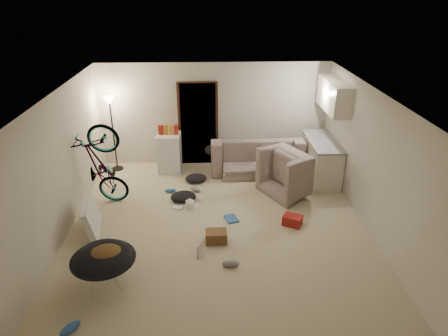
{
  "coord_description": "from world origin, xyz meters",
  "views": [
    {
      "loc": [
        -0.16,
        -6.32,
        4.17
      ],
      "look_at": [
        0.13,
        0.6,
        0.93
      ],
      "focal_mm": 32.0,
      "sensor_mm": 36.0,
      "label": 1
    }
  ],
  "objects_px": {
    "armchair": "(297,175)",
    "bicycle": "(103,183)",
    "kitchen_counter": "(321,160)",
    "drink_case_a": "(216,237)",
    "sofa": "(256,158)",
    "drink_case_b": "(292,220)",
    "saucer_chair": "(104,264)",
    "tv_box": "(91,217)",
    "juicer": "(190,204)",
    "floor_lamp": "(111,118)",
    "mini_fridge": "(169,152)"
  },
  "relations": [
    {
      "from": "sofa",
      "to": "bicycle",
      "type": "bearing_deg",
      "value": 23.48
    },
    {
      "from": "armchair",
      "to": "juicer",
      "type": "distance_m",
      "value": 2.42
    },
    {
      "from": "drink_case_b",
      "to": "juicer",
      "type": "xyz_separation_m",
      "value": [
        -1.95,
        0.67,
        0.0
      ]
    },
    {
      "from": "floor_lamp",
      "to": "sofa",
      "type": "distance_m",
      "value": 3.53
    },
    {
      "from": "bicycle",
      "to": "sofa",
      "type": "bearing_deg",
      "value": -60.21
    },
    {
      "from": "drink_case_a",
      "to": "sofa",
      "type": "bearing_deg",
      "value": 69.15
    },
    {
      "from": "floor_lamp",
      "to": "bicycle",
      "type": "distance_m",
      "value": 1.89
    },
    {
      "from": "bicycle",
      "to": "saucer_chair",
      "type": "distance_m",
      "value": 2.54
    },
    {
      "from": "saucer_chair",
      "to": "drink_case_b",
      "type": "bearing_deg",
      "value": 26.1
    },
    {
      "from": "saucer_chair",
      "to": "drink_case_a",
      "type": "xyz_separation_m",
      "value": [
        1.68,
        1.04,
        -0.29
      ]
    },
    {
      "from": "drink_case_a",
      "to": "floor_lamp",
      "type": "bearing_deg",
      "value": 125.43
    },
    {
      "from": "tv_box",
      "to": "drink_case_b",
      "type": "relative_size",
      "value": 2.77
    },
    {
      "from": "armchair",
      "to": "juicer",
      "type": "relative_size",
      "value": 4.45
    },
    {
      "from": "armchair",
      "to": "floor_lamp",
      "type": "bearing_deg",
      "value": 43.94
    },
    {
      "from": "bicycle",
      "to": "armchair",
      "type": "bearing_deg",
      "value": -78.58
    },
    {
      "from": "tv_box",
      "to": "juicer",
      "type": "distance_m",
      "value": 1.91
    },
    {
      "from": "saucer_chair",
      "to": "juicer",
      "type": "height_order",
      "value": "saucer_chair"
    },
    {
      "from": "armchair",
      "to": "drink_case_b",
      "type": "height_order",
      "value": "armchair"
    },
    {
      "from": "floor_lamp",
      "to": "saucer_chair",
      "type": "bearing_deg",
      "value": -80.85
    },
    {
      "from": "bicycle",
      "to": "drink_case_b",
      "type": "bearing_deg",
      "value": -99.03
    },
    {
      "from": "saucer_chair",
      "to": "tv_box",
      "type": "distance_m",
      "value": 1.57
    },
    {
      "from": "saucer_chair",
      "to": "drink_case_a",
      "type": "distance_m",
      "value": 2.0
    },
    {
      "from": "bicycle",
      "to": "tv_box",
      "type": "relative_size",
      "value": 1.94
    },
    {
      "from": "kitchen_counter",
      "to": "bicycle",
      "type": "bearing_deg",
      "value": -167.56
    },
    {
      "from": "armchair",
      "to": "bicycle",
      "type": "bearing_deg",
      "value": 66.96
    },
    {
      "from": "floor_lamp",
      "to": "juicer",
      "type": "xyz_separation_m",
      "value": [
        1.84,
        -1.97,
        -1.21
      ]
    },
    {
      "from": "sofa",
      "to": "tv_box",
      "type": "distance_m",
      "value": 4.13
    },
    {
      "from": "sofa",
      "to": "drink_case_a",
      "type": "bearing_deg",
      "value": 69.59
    },
    {
      "from": "tv_box",
      "to": "bicycle",
      "type": "bearing_deg",
      "value": 80.11
    },
    {
      "from": "saucer_chair",
      "to": "armchair",
      "type": "bearing_deg",
      "value": 39.94
    },
    {
      "from": "saucer_chair",
      "to": "drink_case_b",
      "type": "height_order",
      "value": "saucer_chair"
    },
    {
      "from": "sofa",
      "to": "armchair",
      "type": "relative_size",
      "value": 1.96
    },
    {
      "from": "armchair",
      "to": "drink_case_b",
      "type": "relative_size",
      "value": 3.26
    },
    {
      "from": "kitchen_counter",
      "to": "drink_case_b",
      "type": "bearing_deg",
      "value": -117.45
    },
    {
      "from": "bicycle",
      "to": "drink_case_b",
      "type": "height_order",
      "value": "bicycle"
    },
    {
      "from": "armchair",
      "to": "drink_case_a",
      "type": "bearing_deg",
      "value": 106.89
    },
    {
      "from": "kitchen_counter",
      "to": "drink_case_a",
      "type": "xyz_separation_m",
      "value": [
        -2.48,
        -2.48,
        -0.33
      ]
    },
    {
      "from": "sofa",
      "to": "drink_case_b",
      "type": "relative_size",
      "value": 6.4
    },
    {
      "from": "floor_lamp",
      "to": "juicer",
      "type": "bearing_deg",
      "value": -46.82
    },
    {
      "from": "bicycle",
      "to": "juicer",
      "type": "height_order",
      "value": "bicycle"
    },
    {
      "from": "kitchen_counter",
      "to": "saucer_chair",
      "type": "xyz_separation_m",
      "value": [
        -4.16,
        -3.52,
        -0.04
      ]
    },
    {
      "from": "kitchen_counter",
      "to": "bicycle",
      "type": "relative_size",
      "value": 0.82
    },
    {
      "from": "tv_box",
      "to": "armchair",
      "type": "bearing_deg",
      "value": 9.86
    },
    {
      "from": "armchair",
      "to": "bicycle",
      "type": "distance_m",
      "value": 4.07
    },
    {
      "from": "drink_case_b",
      "to": "drink_case_a",
      "type": "bearing_deg",
      "value": -132.88
    },
    {
      "from": "mini_fridge",
      "to": "drink_case_a",
      "type": "xyz_separation_m",
      "value": [
        1.05,
        -3.03,
        -0.35
      ]
    },
    {
      "from": "drink_case_b",
      "to": "juicer",
      "type": "distance_m",
      "value": 2.06
    },
    {
      "from": "drink_case_a",
      "to": "bicycle",
      "type": "bearing_deg",
      "value": 146.01
    },
    {
      "from": "floor_lamp",
      "to": "drink_case_a",
      "type": "height_order",
      "value": "floor_lamp"
    },
    {
      "from": "floor_lamp",
      "to": "mini_fridge",
      "type": "relative_size",
      "value": 1.97
    }
  ]
}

